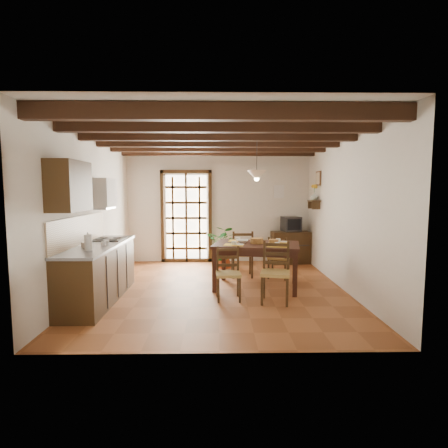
{
  "coord_description": "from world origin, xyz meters",
  "views": [
    {
      "loc": [
        -0.01,
        -6.2,
        1.8
      ],
      "look_at": [
        0.1,
        0.4,
        1.15
      ],
      "focal_mm": 28.0,
      "sensor_mm": 36.0,
      "label": 1
    }
  ],
  "objects_px": {
    "kitchen_counter": "(99,272)",
    "chair_near_right": "(275,284)",
    "pendant_lamp": "(257,174)",
    "chair_near_left": "(228,283)",
    "chair_far_right": "(279,265)",
    "crt_tv": "(291,224)",
    "potted_plant": "(223,243)",
    "dining_table": "(257,249)",
    "chair_far_left": "(242,262)",
    "sideboard": "(291,247)"
  },
  "relations": [
    {
      "from": "kitchen_counter",
      "to": "chair_near_right",
      "type": "xyz_separation_m",
      "value": [
        2.86,
        -0.15,
        -0.17
      ]
    },
    {
      "from": "kitchen_counter",
      "to": "pendant_lamp",
      "type": "xyz_separation_m",
      "value": [
        2.65,
        0.78,
        1.6
      ]
    },
    {
      "from": "chair_near_left",
      "to": "chair_far_right",
      "type": "bearing_deg",
      "value": 49.57
    },
    {
      "from": "crt_tv",
      "to": "potted_plant",
      "type": "relative_size",
      "value": 0.23
    },
    {
      "from": "dining_table",
      "to": "crt_tv",
      "type": "xyz_separation_m",
      "value": [
        1.07,
        2.14,
        0.25
      ]
    },
    {
      "from": "chair_far_left",
      "to": "potted_plant",
      "type": "bearing_deg",
      "value": -68.18
    },
    {
      "from": "kitchen_counter",
      "to": "chair_near_right",
      "type": "distance_m",
      "value": 2.87
    },
    {
      "from": "chair_far_left",
      "to": "pendant_lamp",
      "type": "height_order",
      "value": "pendant_lamp"
    },
    {
      "from": "kitchen_counter",
      "to": "pendant_lamp",
      "type": "bearing_deg",
      "value": 16.49
    },
    {
      "from": "kitchen_counter",
      "to": "pendant_lamp",
      "type": "distance_m",
      "value": 3.19
    },
    {
      "from": "dining_table",
      "to": "chair_near_right",
      "type": "distance_m",
      "value": 0.96
    },
    {
      "from": "crt_tv",
      "to": "potted_plant",
      "type": "bearing_deg",
      "value": -177.73
    },
    {
      "from": "chair_far_right",
      "to": "chair_near_right",
      "type": "bearing_deg",
      "value": 101.2
    },
    {
      "from": "sideboard",
      "to": "potted_plant",
      "type": "relative_size",
      "value": 0.45
    },
    {
      "from": "chair_far_left",
      "to": "crt_tv",
      "type": "relative_size",
      "value": 2.01
    },
    {
      "from": "kitchen_counter",
      "to": "chair_near_right",
      "type": "relative_size",
      "value": 2.32
    },
    {
      "from": "potted_plant",
      "to": "dining_table",
      "type": "bearing_deg",
      "value": -71.12
    },
    {
      "from": "dining_table",
      "to": "crt_tv",
      "type": "relative_size",
      "value": 3.52
    },
    {
      "from": "sideboard",
      "to": "pendant_lamp",
      "type": "relative_size",
      "value": 1.09
    },
    {
      "from": "kitchen_counter",
      "to": "chair_far_left",
      "type": "bearing_deg",
      "value": 31.93
    },
    {
      "from": "chair_far_right",
      "to": "pendant_lamp",
      "type": "bearing_deg",
      "value": 70.8
    },
    {
      "from": "dining_table",
      "to": "sideboard",
      "type": "distance_m",
      "value": 2.42
    },
    {
      "from": "dining_table",
      "to": "pendant_lamp",
      "type": "xyz_separation_m",
      "value": [
        -0.0,
        0.1,
        1.36
      ]
    },
    {
      "from": "chair_near_left",
      "to": "chair_far_right",
      "type": "height_order",
      "value": "chair_near_left"
    },
    {
      "from": "chair_far_left",
      "to": "crt_tv",
      "type": "distance_m",
      "value": 1.94
    },
    {
      "from": "kitchen_counter",
      "to": "potted_plant",
      "type": "xyz_separation_m",
      "value": [
        2.06,
        2.41,
        0.1
      ]
    },
    {
      "from": "kitchen_counter",
      "to": "chair_far_right",
      "type": "bearing_deg",
      "value": 23.29
    },
    {
      "from": "dining_table",
      "to": "chair_far_right",
      "type": "bearing_deg",
      "value": 64.16
    },
    {
      "from": "chair_near_left",
      "to": "pendant_lamp",
      "type": "height_order",
      "value": "pendant_lamp"
    },
    {
      "from": "chair_near_right",
      "to": "chair_far_left",
      "type": "relative_size",
      "value": 1.01
    },
    {
      "from": "chair_near_right",
      "to": "crt_tv",
      "type": "height_order",
      "value": "crt_tv"
    },
    {
      "from": "chair_far_left",
      "to": "chair_far_right",
      "type": "height_order",
      "value": "chair_far_left"
    },
    {
      "from": "chair_near_left",
      "to": "crt_tv",
      "type": "height_order",
      "value": "crt_tv"
    },
    {
      "from": "chair_near_left",
      "to": "pendant_lamp",
      "type": "bearing_deg",
      "value": 53.14
    },
    {
      "from": "dining_table",
      "to": "pendant_lamp",
      "type": "distance_m",
      "value": 1.36
    },
    {
      "from": "chair_near_right",
      "to": "sideboard",
      "type": "xyz_separation_m",
      "value": [
        0.86,
        2.98,
        0.09
      ]
    },
    {
      "from": "chair_far_left",
      "to": "chair_far_right",
      "type": "distance_m",
      "value": 0.75
    },
    {
      "from": "chair_far_left",
      "to": "chair_far_right",
      "type": "bearing_deg",
      "value": 166.72
    },
    {
      "from": "dining_table",
      "to": "chair_far_right",
      "type": "xyz_separation_m",
      "value": [
        0.53,
        0.68,
        -0.45
      ]
    },
    {
      "from": "chair_near_left",
      "to": "chair_far_right",
      "type": "relative_size",
      "value": 1.01
    },
    {
      "from": "chair_near_left",
      "to": "chair_far_left",
      "type": "relative_size",
      "value": 0.9
    },
    {
      "from": "chair_near_left",
      "to": "chair_near_right",
      "type": "bearing_deg",
      "value": -14.27
    },
    {
      "from": "potted_plant",
      "to": "kitchen_counter",
      "type": "bearing_deg",
      "value": -130.51
    },
    {
      "from": "crt_tv",
      "to": "pendant_lamp",
      "type": "xyz_separation_m",
      "value": [
        -1.07,
        -2.04,
        1.11
      ]
    },
    {
      "from": "kitchen_counter",
      "to": "chair_far_right",
      "type": "height_order",
      "value": "kitchen_counter"
    },
    {
      "from": "chair_far_right",
      "to": "chair_near_left",
      "type": "bearing_deg",
      "value": 75.09
    },
    {
      "from": "pendant_lamp",
      "to": "chair_near_right",
      "type": "bearing_deg",
      "value": -77.31
    },
    {
      "from": "chair_far_left",
      "to": "crt_tv",
      "type": "xyz_separation_m",
      "value": [
        1.28,
        1.3,
        0.67
      ]
    },
    {
      "from": "chair_far_right",
      "to": "kitchen_counter",
      "type": "bearing_deg",
      "value": 46.29
    },
    {
      "from": "potted_plant",
      "to": "pendant_lamp",
      "type": "bearing_deg",
      "value": -70.05
    }
  ]
}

